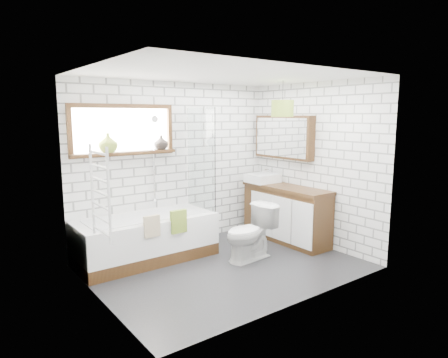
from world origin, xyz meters
TOP-DOWN VIEW (x-y plane):
  - floor at (0.00, 0.00)m, footprint 3.40×2.60m
  - ceiling at (0.00, 0.00)m, footprint 3.40×2.60m
  - wall_back at (0.00, 1.30)m, footprint 3.40×0.01m
  - wall_front at (0.00, -1.30)m, footprint 3.40×0.01m
  - wall_left at (-1.70, 0.00)m, footprint 0.01×2.60m
  - wall_right at (1.70, 0.00)m, footprint 0.01×2.60m
  - window at (-0.85, 1.26)m, footprint 1.52×0.16m
  - towel_radiator at (-1.66, 0.00)m, footprint 0.06×0.52m
  - mirror_cabinet at (1.62, 0.60)m, footprint 0.16×1.20m
  - shower_riser at (-0.40, 1.26)m, footprint 0.02×0.02m
  - bathtub at (-0.74, 0.88)m, footprint 1.90×0.84m
  - shower_screen at (0.19, 0.88)m, footprint 0.02×0.72m
  - towel_green at (-0.46, 0.46)m, footprint 0.23×0.06m
  - towel_beige at (-0.85, 0.46)m, footprint 0.22×0.05m
  - vanity at (1.45, 0.33)m, footprint 0.50×1.56m
  - basin at (1.39, 0.83)m, footprint 0.49×0.43m
  - tap at (1.55, 0.83)m, footprint 0.03×0.03m
  - toilet at (0.43, 0.02)m, footprint 0.49×0.79m
  - vase_olive at (-1.09, 1.23)m, footprint 0.27×0.27m
  - vase_dark at (-0.28, 1.23)m, footprint 0.27×0.27m
  - bottle at (-1.07, 1.23)m, footprint 0.07×0.07m
  - pendant at (1.09, 0.11)m, footprint 0.32×0.32m

SIDE VIEW (x-z plane):
  - floor at x=0.00m, z-range -0.01..0.00m
  - bathtub at x=-0.74m, z-range 0.00..0.61m
  - toilet at x=0.43m, z-range 0.00..0.77m
  - vanity at x=1.45m, z-range 0.00..0.89m
  - towel_green at x=-0.46m, z-range 0.44..0.75m
  - towel_beige at x=-0.85m, z-range 0.45..0.74m
  - basin at x=1.39m, z-range 0.89..1.04m
  - tap at x=1.55m, z-range 0.94..1.11m
  - towel_radiator at x=-1.66m, z-range 0.70..1.70m
  - wall_back at x=0.00m, z-range 0.00..2.50m
  - wall_front at x=0.00m, z-range 0.00..2.50m
  - wall_left at x=-1.70m, z-range 0.00..2.50m
  - wall_right at x=1.70m, z-range 0.00..2.50m
  - shower_riser at x=-0.40m, z-range 0.70..2.00m
  - shower_screen at x=0.19m, z-range 0.61..2.11m
  - bottle at x=-1.07m, z-range 1.48..1.68m
  - vase_dark at x=-0.28m, z-range 1.48..1.69m
  - vase_olive at x=-1.09m, z-range 1.48..1.75m
  - mirror_cabinet at x=1.62m, z-range 1.30..2.00m
  - window at x=-0.85m, z-range 1.46..2.14m
  - pendant at x=1.09m, z-range 1.98..2.22m
  - ceiling at x=0.00m, z-range 2.50..2.51m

